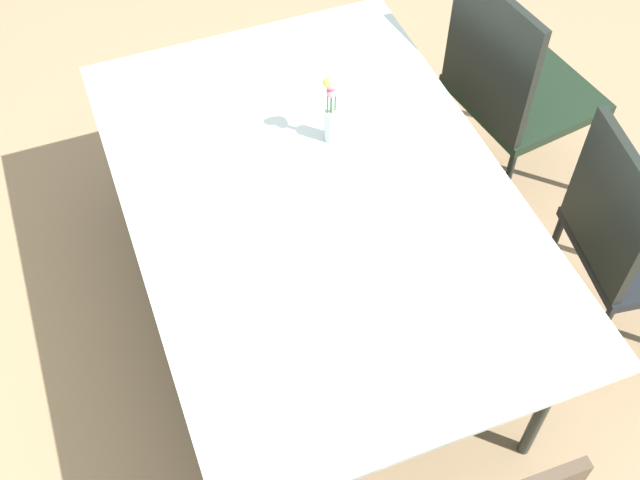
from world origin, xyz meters
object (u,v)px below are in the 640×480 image
at_px(dining_table, 320,203).
at_px(chair_near_right, 511,84).
at_px(chair_near_left, 628,236).
at_px(flower_vase, 332,108).

xyz_separation_m(dining_table, chair_near_right, (0.39, -0.93, -0.11)).
relative_size(dining_table, chair_near_right, 1.75).
bearing_deg(chair_near_left, chair_near_right, -171.02).
height_order(dining_table, chair_near_left, chair_near_left).
xyz_separation_m(dining_table, chair_near_left, (-0.39, -0.94, -0.14)).
bearing_deg(dining_table, chair_near_right, -67.56).
xyz_separation_m(chair_near_right, chair_near_left, (-0.77, -0.01, -0.03)).
distance_m(chair_near_right, chair_near_left, 0.77).
relative_size(chair_near_right, flower_vase, 3.83).
distance_m(chair_near_right, flower_vase, 0.87).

